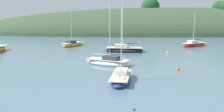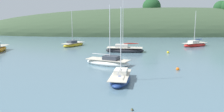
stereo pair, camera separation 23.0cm
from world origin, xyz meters
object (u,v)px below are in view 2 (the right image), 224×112
Objects in this scene: sailboat_white_near at (195,45)px; sailboat_navy_dinghy at (108,62)px; sailboat_grey_yawl at (120,78)px; sailboat_red_portside at (124,50)px; mooring_buoy_channel at (178,69)px; duck_lone_right at (132,110)px; mooring_buoy_inner at (168,52)px; sailboat_yellow_far at (73,44)px.

sailboat_navy_dinghy is (-18.74, -18.75, 0.00)m from sailboat_white_near.
sailboat_red_portside is (1.80, 19.33, 0.07)m from sailboat_grey_yawl.
mooring_buoy_channel is 1.27× the size of duck_lone_right.
mooring_buoy_channel is (-10.15, -21.95, -0.26)m from sailboat_white_near.
duck_lone_right is at bearing -92.91° from sailboat_red_portside.
sailboat_grey_yawl is 14.33× the size of mooring_buoy_inner.
sailboat_red_portside reaches higher than sailboat_grey_yawl.
sailboat_red_portside reaches higher than mooring_buoy_channel.
sailboat_yellow_far is at bearing 125.09° from mooring_buoy_channel.
mooring_buoy_inner is 27.03m from duck_lone_right.
duck_lone_right is (0.44, -7.49, -0.31)m from sailboat_grey_yawl.
sailboat_white_near reaches higher than mooring_buoy_inner.
sailboat_red_portside is 15.49m from mooring_buoy_channel.
mooring_buoy_inner is at bearing 70.47° from duck_lone_right.
sailboat_navy_dinghy is 0.82× the size of sailboat_red_portside.
sailboat_yellow_far is (-26.19, 0.89, -0.02)m from sailboat_white_near.
sailboat_yellow_far is 14.45× the size of mooring_buoy_inner.
sailboat_red_portside is at bearing -38.67° from sailboat_yellow_far.
sailboat_white_near is 0.99× the size of sailboat_yellow_far.
sailboat_navy_dinghy is 9.17m from mooring_buoy_channel.
mooring_buoy_channel is at bearing -114.81° from sailboat_white_near.
sailboat_grey_yawl is 0.94× the size of sailboat_navy_dinghy.
sailboat_red_portside is at bearing 170.02° from mooring_buoy_inner.
sailboat_red_portside is at bearing 74.94° from sailboat_navy_dinghy.
mooring_buoy_inner is (-8.04, -8.85, -0.26)m from sailboat_white_near.
sailboat_grey_yawl is at bearing 93.34° from duck_lone_right.
duck_lone_right is (-9.03, -25.47, -0.07)m from mooring_buoy_inner.
sailboat_navy_dinghy is 15.66m from duck_lone_right.
sailboat_grey_yawl reaches higher than mooring_buoy_inner.
sailboat_navy_dinghy reaches higher than sailboat_yellow_far.
sailboat_yellow_far reaches higher than duck_lone_right.
sailboat_white_near is 24.18m from mooring_buoy_channel.
sailboat_navy_dinghy is at bearing -134.98° from sailboat_white_near.
sailboat_yellow_far is at bearing 141.33° from sailboat_red_portside.
mooring_buoy_channel is at bearing -20.41° from sailboat_navy_dinghy.
sailboat_navy_dinghy is at bearing 98.64° from sailboat_grey_yawl.
sailboat_white_near is 26.21m from sailboat_yellow_far.
sailboat_grey_yawl is 29.05m from sailboat_yellow_far.
duck_lone_right is at bearing -75.48° from sailboat_yellow_far.
sailboat_red_portside is at bearing -154.49° from sailboat_white_near.
sailboat_white_near reaches higher than mooring_buoy_channel.
sailboat_navy_dinghy reaches higher than sailboat_grey_yawl.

